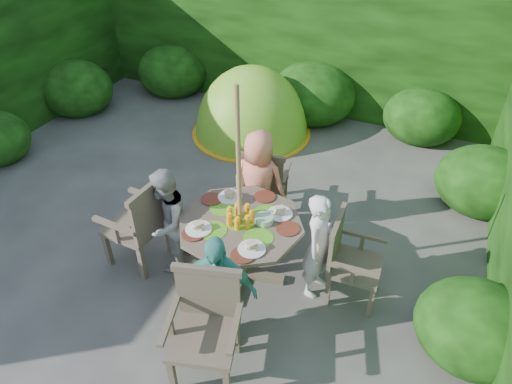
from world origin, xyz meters
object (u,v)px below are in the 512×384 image
at_px(patio_table, 241,231).
at_px(child_back, 259,184).
at_px(child_left, 167,221).
at_px(parasol_pole, 239,194).
at_px(dome_tent, 251,133).
at_px(garden_chair_back, 264,182).
at_px(child_front, 217,291).
at_px(garden_chair_front, 206,324).
at_px(child_right, 319,246).
at_px(garden_chair_right, 349,258).
at_px(garden_chair_left, 141,222).

bearing_deg(patio_table, child_back, 99.98).
distance_m(child_left, child_back, 1.13).
distance_m(parasol_pole, dome_tent, 3.36).
relative_size(parasol_pole, garden_chair_back, 2.37).
bearing_deg(patio_table, child_front, -80.65).
height_order(garden_chair_front, dome_tent, dome_tent).
height_order(patio_table, garden_chair_back, garden_chair_back).
distance_m(child_left, child_front, 1.13).
xyz_separation_m(patio_table, child_right, (0.78, 0.13, -0.04)).
distance_m(garden_chair_right, dome_tent, 3.60).
bearing_deg(patio_table, garden_chair_back, 99.87).
relative_size(child_right, child_back, 0.90).
height_order(child_right, child_left, child_left).
distance_m(parasol_pole, child_front, 0.94).
height_order(garden_chair_left, garden_chair_front, garden_chair_left).
distance_m(garden_chair_back, child_back, 0.34).
relative_size(patio_table, garden_chair_right, 1.63).
height_order(parasol_pole, garden_chair_front, parasol_pole).
distance_m(parasol_pole, garden_chair_back, 1.25).
height_order(patio_table, child_right, child_right).
xyz_separation_m(child_right, child_left, (-1.58, -0.27, 0.01)).
bearing_deg(child_right, dome_tent, 43.34).
bearing_deg(patio_table, child_left, -170.27).
bearing_deg(patio_table, parasol_pole, -157.53).
bearing_deg(garden_chair_back, garden_chair_front, 89.49).
relative_size(parasol_pole, garden_chair_left, 2.15).
bearing_deg(child_left, dome_tent, 175.48).
xyz_separation_m(patio_table, garden_chair_back, (-0.19, 1.08, -0.14)).
xyz_separation_m(child_left, dome_tent, (-0.39, 3.09, -0.60)).
relative_size(patio_table, child_front, 1.22).
height_order(garden_chair_right, garden_chair_left, garden_chair_left).
bearing_deg(garden_chair_front, patio_table, 83.96).
distance_m(garden_chair_front, child_right, 1.36).
relative_size(garden_chair_left, dome_tent, 0.46).
distance_m(garden_chair_left, child_left, 0.30).
bearing_deg(parasol_pole, child_back, 99.66).
relative_size(garden_chair_left, child_back, 0.77).
xyz_separation_m(child_right, child_back, (-0.92, 0.65, 0.07)).
relative_size(garden_chair_left, child_right, 0.86).
distance_m(child_right, child_back, 1.13).
distance_m(garden_chair_left, garden_chair_front, 1.52).
xyz_separation_m(child_right, child_front, (-0.65, -0.92, 0.02)).
relative_size(garden_chair_left, garden_chair_front, 1.04).
xyz_separation_m(parasol_pole, garden_chair_right, (1.08, 0.20, -0.61)).
xyz_separation_m(garden_chair_back, child_right, (0.97, -0.95, 0.10)).
distance_m(garden_chair_right, garden_chair_front, 1.56).
height_order(garden_chair_left, child_left, child_left).
xyz_separation_m(patio_table, parasol_pole, (-0.00, -0.00, 0.47)).
distance_m(garden_chair_front, child_left, 1.35).
height_order(garden_chair_right, dome_tent, dome_tent).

